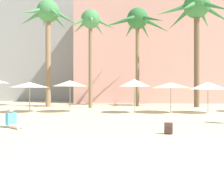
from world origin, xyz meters
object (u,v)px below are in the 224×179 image
(person_mid_right, at_px, (13,121))
(palm_tree_right, at_px, (197,13))
(palm_tree_left, at_px, (138,24))
(cafe_umbrella_2, at_px, (70,83))
(cafe_umbrella_1, at_px, (134,83))
(backpack, at_px, (168,129))
(cafe_umbrella_6, at_px, (171,85))
(palm_tree_far_left, at_px, (48,19))
(cafe_umbrella_5, at_px, (30,85))
(cafe_umbrella_3, at_px, (208,86))
(beach_towel, at_px, (201,136))
(palm_tree_center, at_px, (90,26))

(person_mid_right, bearing_deg, palm_tree_right, 83.50)
(palm_tree_left, bearing_deg, cafe_umbrella_2, -130.35)
(cafe_umbrella_2, bearing_deg, cafe_umbrella_1, -7.28)
(backpack, bearing_deg, cafe_umbrella_2, -132.53)
(palm_tree_left, distance_m, cafe_umbrella_6, 9.40)
(palm_tree_far_left, height_order, cafe_umbrella_5, palm_tree_far_left)
(palm_tree_right, relative_size, cafe_umbrella_2, 4.21)
(cafe_umbrella_3, bearing_deg, palm_tree_left, 121.90)
(cafe_umbrella_5, bearing_deg, palm_tree_right, 21.85)
(cafe_umbrella_2, relative_size, cafe_umbrella_3, 1.00)
(cafe_umbrella_3, relative_size, beach_towel, 1.50)
(palm_tree_right, bearing_deg, palm_tree_left, 166.22)
(palm_tree_center, bearing_deg, palm_tree_right, 6.70)
(cafe_umbrella_1, height_order, cafe_umbrella_3, cafe_umbrella_1)
(palm_tree_right, xyz_separation_m, cafe_umbrella_6, (-3.57, -5.53, -6.83))
(cafe_umbrella_2, bearing_deg, beach_towel, -54.39)
(beach_towel, bearing_deg, cafe_umbrella_3, 68.33)
(cafe_umbrella_3, distance_m, beach_towel, 9.25)
(cafe_umbrella_3, bearing_deg, cafe_umbrella_6, 177.44)
(cafe_umbrella_5, relative_size, beach_towel, 1.63)
(palm_tree_left, height_order, cafe_umbrella_1, palm_tree_left)
(palm_tree_right, bearing_deg, cafe_umbrella_2, -154.77)
(palm_tree_center, xyz_separation_m, backpack, (4.34, -12.51, -7.14))
(cafe_umbrella_3, distance_m, cafe_umbrella_6, 2.55)
(cafe_umbrella_3, bearing_deg, backpack, -118.71)
(palm_tree_far_left, height_order, cafe_umbrella_3, palm_tree_far_left)
(palm_tree_far_left, distance_m, backpack, 18.28)
(cafe_umbrella_5, bearing_deg, backpack, -44.96)
(palm_tree_center, bearing_deg, cafe_umbrella_1, -51.49)
(cafe_umbrella_5, bearing_deg, palm_tree_far_left, 93.45)
(cafe_umbrella_3, bearing_deg, cafe_umbrella_5, 179.16)
(cafe_umbrella_5, distance_m, beach_towel, 12.79)
(cafe_umbrella_3, xyz_separation_m, person_mid_right, (-10.76, -6.74, -1.59))
(cafe_umbrella_3, height_order, cafe_umbrella_6, cafe_umbrella_3)
(cafe_umbrella_2, distance_m, cafe_umbrella_5, 2.86)
(palm_tree_left, relative_size, palm_tree_right, 0.91)
(palm_tree_center, height_order, cafe_umbrella_2, palm_tree_center)
(cafe_umbrella_6, bearing_deg, palm_tree_center, 144.60)
(cafe_umbrella_3, bearing_deg, palm_tree_far_left, 155.35)
(palm_tree_far_left, bearing_deg, beach_towel, -56.22)
(palm_tree_left, xyz_separation_m, cafe_umbrella_6, (1.78, -6.85, -6.19))
(cafe_umbrella_5, xyz_separation_m, cafe_umbrella_6, (10.05, -0.07, -0.03))
(cafe_umbrella_5, height_order, person_mid_right, cafe_umbrella_5)
(cafe_umbrella_2, xyz_separation_m, person_mid_right, (-0.99, -7.30, -1.77))
(cafe_umbrella_2, xyz_separation_m, beach_towel, (6.43, -8.97, -2.08))
(palm_tree_left, distance_m, cafe_umbrella_5, 12.34)
(cafe_umbrella_3, bearing_deg, palm_tree_center, 152.70)
(cafe_umbrella_5, height_order, backpack, cafe_umbrella_5)
(palm_tree_center, bearing_deg, cafe_umbrella_6, -35.40)
(palm_tree_center, distance_m, backpack, 15.05)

